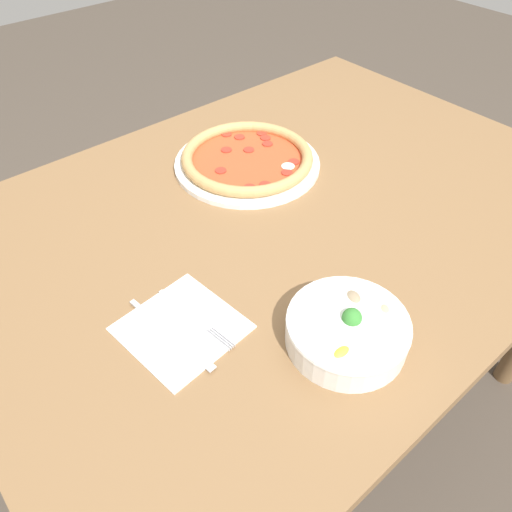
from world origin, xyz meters
TOP-DOWN VIEW (x-y plane):
  - ground_plane at (0.00, 0.00)m, footprint 8.00×8.00m
  - dining_table at (0.00, 0.00)m, footprint 1.38×1.00m
  - pizza at (-0.04, -0.18)m, footprint 0.35×0.35m
  - bowl at (0.17, 0.32)m, footprint 0.20×0.20m
  - napkin at (0.36, 0.13)m, footprint 0.20×0.20m
  - fork at (0.34, 0.12)m, footprint 0.03×0.18m
  - knife at (0.39, 0.12)m, footprint 0.04×0.21m

SIDE VIEW (x-z plane):
  - ground_plane at x=0.00m, z-range 0.00..0.00m
  - dining_table at x=0.00m, z-range 0.29..1.06m
  - napkin at x=0.36m, z-range 0.77..0.77m
  - knife at x=0.39m, z-range 0.77..0.77m
  - fork at x=0.34m, z-range 0.77..0.77m
  - pizza at x=-0.04m, z-range 0.76..0.80m
  - bowl at x=0.17m, z-range 0.76..0.83m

